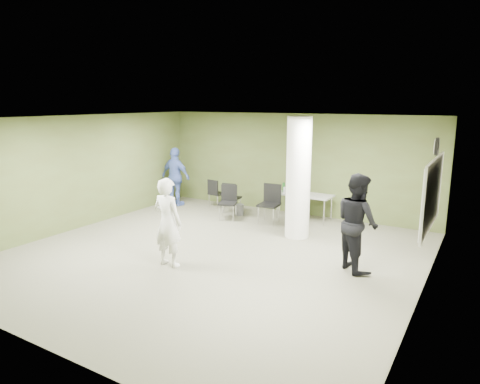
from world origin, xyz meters
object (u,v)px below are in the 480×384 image
Objects in this scene: man_black at (357,222)px; man_blue at (176,177)px; folding_table at (303,196)px; chair_back_left at (216,191)px; woman_white at (168,222)px.

man_black is 1.04× the size of man_blue.
chair_back_left is (-2.77, -0.08, -0.17)m from folding_table.
man_blue is (-2.98, 3.91, 0.02)m from woman_white.
woman_white is 0.98× the size of man_blue.
chair_back_left is 0.46× the size of man_black.
folding_table is 3.99m from man_blue.
woman_white is 0.94× the size of man_black.
man_black is (4.96, -2.65, 0.43)m from chair_back_left.
man_blue is (-6.14, 2.26, -0.04)m from man_black.
chair_back_left is at bearing -66.20° from woman_white.
man_blue is (-3.95, -0.47, 0.23)m from folding_table.
chair_back_left is 4.68m from woman_white.
folding_table is 0.82× the size of man_black.
woman_white is at bearing -100.63° from folding_table.
woman_white is (1.80, -4.31, 0.37)m from chair_back_left.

